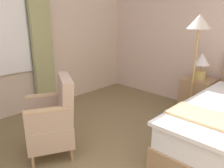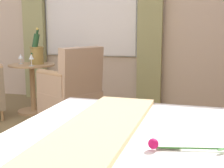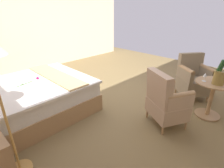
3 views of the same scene
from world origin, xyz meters
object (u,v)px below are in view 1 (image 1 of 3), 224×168
floor_lamp_brass (198,32)px  armchair_by_window (53,119)px  nightstand (198,96)px  bedside_lamp (202,63)px

floor_lamp_brass → armchair_by_window: (-0.76, -2.08, -0.95)m
nightstand → bedside_lamp: 0.57m
bedside_lamp → armchair_by_window: size_ratio=0.46×
floor_lamp_brass → armchair_by_window: size_ratio=1.73×
nightstand → floor_lamp_brass: size_ratio=0.37×
bedside_lamp → floor_lamp_brass: size_ratio=0.27×
bedside_lamp → armchair_by_window: (-0.75, -2.37, -0.44)m
armchair_by_window → bedside_lamp: bearing=72.5°
bedside_lamp → armchair_by_window: bedside_lamp is taller
armchair_by_window → nightstand: bearing=72.5°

